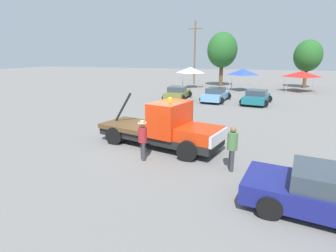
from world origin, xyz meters
name	(u,v)px	position (x,y,z in m)	size (l,w,h in m)	color
ground_plane	(159,146)	(0.00, 0.00, 0.00)	(160.00, 160.00, 0.00)	slate
tow_truck	(165,128)	(0.38, -0.09, 0.95)	(6.56, 3.38, 2.51)	black
person_near_truck	(232,145)	(3.70, -1.81, 1.02)	(0.39, 0.39, 1.76)	#38383D
person_at_hood	(143,137)	(0.03, -1.94, 1.02)	(0.38, 0.38, 1.73)	#38383D
parked_car_olive	(178,93)	(-3.27, 14.14, 0.65)	(2.56, 4.71, 1.34)	olive
parked_car_skyblue	(216,95)	(0.65, 14.19, 0.65)	(2.65, 4.78, 1.34)	#669ED1
parked_car_teal	(256,97)	(4.43, 13.81, 0.65)	(2.90, 4.48, 1.34)	#196670
canopy_tent_white	(190,70)	(-4.55, 24.47, 2.43)	(3.02, 3.02, 2.84)	#9E9EA3
canopy_tent_blue	(243,72)	(2.57, 23.26, 2.38)	(2.96, 2.96, 2.77)	#9E9EA3
canopy_tent_red	(302,74)	(9.46, 24.76, 2.17)	(3.47, 3.47, 2.53)	#9E9EA3
tree_left	(308,56)	(10.55, 29.17, 4.33)	(3.62, 3.62, 6.46)	brown
tree_center	(222,50)	(-0.80, 28.12, 5.12)	(4.27, 4.27, 7.63)	brown
utility_pole	(195,52)	(-5.18, 29.54, 4.98)	(2.20, 0.24, 9.44)	brown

